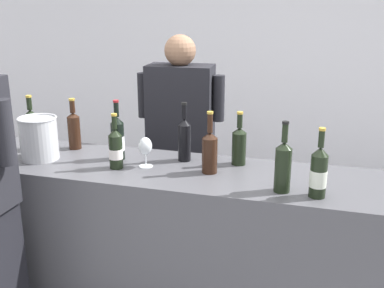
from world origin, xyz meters
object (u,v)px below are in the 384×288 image
Objects in this scene: wine_bottle_8 at (74,129)px; wine_glass at (145,147)px; wine_bottle_0 at (239,145)px; wine_bottle_5 at (319,173)px; wine_bottle_1 at (283,165)px; wine_bottle_3 at (116,149)px; wine_bottle_4 at (210,151)px; wine_bottle_6 at (184,138)px; wine_bottle_2 at (118,138)px; person_server at (181,157)px; wine_bottle_9 at (32,129)px; ice_bucket at (39,138)px.

wine_bottle_8 is 1.88× the size of wine_glass.
wine_bottle_0 is at bearing -0.30° from wine_bottle_8.
wine_bottle_8 is at bearing 166.53° from wine_bottle_5.
wine_bottle_1 reaches higher than wine_bottle_8.
wine_glass is (0.15, 0.06, -0.00)m from wine_bottle_3.
wine_bottle_6 reaches higher than wine_bottle_4.
wine_bottle_6 is at bearing 141.62° from wine_bottle_4.
wine_bottle_5 is 1.98× the size of wine_glass.
wine_bottle_2 is 0.15m from wine_bottle_3.
wine_bottle_1 is at bearing -21.56° from wine_bottle_4.
wine_bottle_8 is (-0.72, 0.03, -0.01)m from wine_bottle_6.
wine_bottle_2 reaches higher than wine_bottle_8.
wine_bottle_8 is (-1.46, 0.35, 0.00)m from wine_bottle_5.
wine_bottle_0 is at bearing 20.58° from wine_glass.
wine_bottle_2 is at bearing 167.05° from wine_bottle_1.
wine_bottle_5 is at bearing -10.03° from wine_glass.
wine_bottle_0 is 0.21m from wine_bottle_4.
wine_bottle_1 is at bearing -46.60° from person_server.
person_server is at bearing 78.90° from wine_bottle_3.
wine_bottle_2 is at bearing -2.63° from wine_bottle_9.
wine_bottle_5 is 1.50m from wine_bottle_8.
wine_bottle_2 is 2.07× the size of wine_glass.
wine_bottle_3 reaches higher than wine_bottle_0.
wine_bottle_6 reaches higher than wine_glass.
wine_bottle_3 is (0.05, -0.14, -0.01)m from wine_bottle_2.
wine_bottle_0 is 1.79× the size of wine_glass.
ice_bucket is (0.15, -0.15, -0.00)m from wine_bottle_9.
wine_bottle_0 is at bearing 129.72° from wine_bottle_1.
wine_bottle_2 is 1.14m from wine_bottle_5.
wine_bottle_9 reaches higher than ice_bucket.
wine_glass is at bearing 169.27° from wine_bottle_1.
wine_bottle_4 is 1.06× the size of wine_bottle_8.
wine_bottle_0 is 0.98× the size of wine_bottle_3.
wine_bottle_8 is at bearing 160.94° from wine_glass.
wine_bottle_0 is 0.69m from wine_bottle_2.
wine_bottle_3 is 0.79m from person_server.
wine_bottle_6 reaches higher than wine_bottle_3.
wine_bottle_5 is (0.43, -0.34, 0.01)m from wine_bottle_0.
wine_glass is 0.10× the size of person_server.
wine_glass is at bearing -19.06° from wine_bottle_8.
person_server reaches higher than wine_glass.
wine_bottle_4 is (0.56, -0.06, -0.00)m from wine_bottle_2.
wine_bottle_5 is 1.27m from person_server.
wine_bottle_4 reaches higher than wine_bottle_8.
wine_glass is at bearing -177.91° from wine_bottle_4.
person_server is (0.14, 0.72, -0.27)m from wine_bottle_3.
wine_bottle_4 is (-0.39, 0.16, -0.01)m from wine_bottle_1.
wine_bottle_6 is at bearing 42.50° from wine_glass.
wine_bottle_3 is (-0.90, 0.08, -0.02)m from wine_bottle_1.
person_server is at bearing 133.40° from wine_bottle_1.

